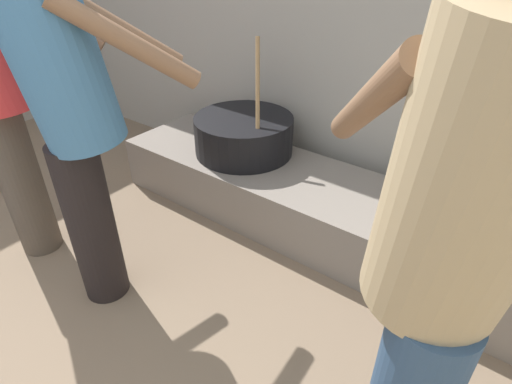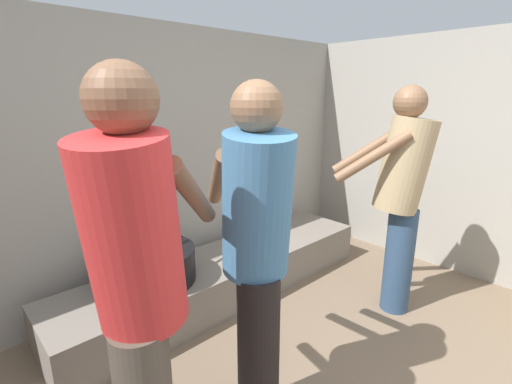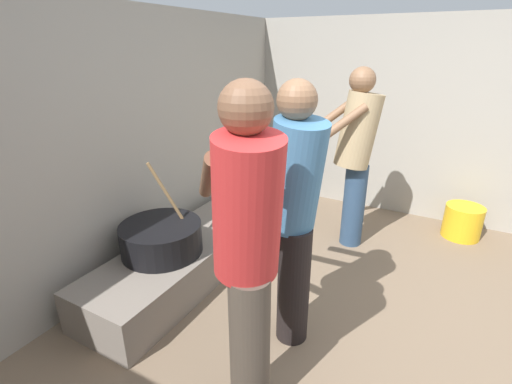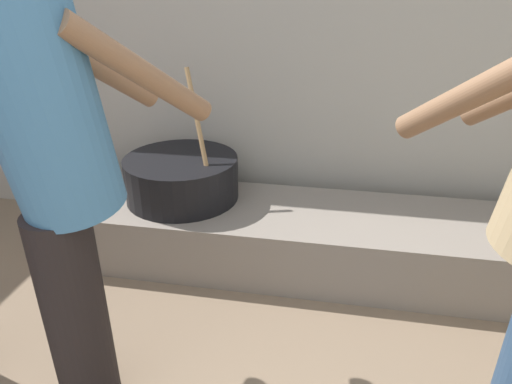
{
  "view_description": "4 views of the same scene",
  "coord_description": "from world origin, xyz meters",
  "px_view_note": "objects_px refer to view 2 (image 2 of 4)",
  "views": [
    {
      "loc": [
        1.47,
        0.2,
        1.48
      ],
      "look_at": [
        0.73,
        1.18,
        0.7
      ],
      "focal_mm": 28.77,
      "sensor_mm": 36.0,
      "label": 1
    },
    {
      "loc": [
        -0.97,
        -0.14,
        1.57
      ],
      "look_at": [
        0.5,
        1.44,
        0.97
      ],
      "focal_mm": 25.44,
      "sensor_mm": 36.0,
      "label": 2
    },
    {
      "loc": [
        -1.76,
        0.2,
        1.77
      ],
      "look_at": [
        0.66,
        1.53,
        0.67
      ],
      "focal_mm": 25.91,
      "sensor_mm": 36.0,
      "label": 3
    },
    {
      "loc": [
        0.82,
        -0.14,
        1.42
      ],
      "look_at": [
        0.59,
        1.14,
        0.79
      ],
      "focal_mm": 32.12,
      "sensor_mm": 36.0,
      "label": 4
    }
  ],
  "objects_px": {
    "cook_in_tan_shirt": "(402,189)",
    "cook_in_blue_shirt": "(257,242)",
    "cooking_pot_main": "(151,265)",
    "cook_in_red_shirt": "(138,283)"
  },
  "relations": [
    {
      "from": "cook_in_tan_shirt",
      "to": "cook_in_blue_shirt",
      "type": "distance_m",
      "value": 1.36
    },
    {
      "from": "cook_in_tan_shirt",
      "to": "cook_in_red_shirt",
      "type": "relative_size",
      "value": 0.97
    },
    {
      "from": "cooking_pot_main",
      "to": "cook_in_red_shirt",
      "type": "height_order",
      "value": "cook_in_red_shirt"
    },
    {
      "from": "cook_in_tan_shirt",
      "to": "cook_in_red_shirt",
      "type": "bearing_deg",
      "value": -179.45
    },
    {
      "from": "cooking_pot_main",
      "to": "cook_in_red_shirt",
      "type": "xyz_separation_m",
      "value": [
        -0.55,
        -1.06,
        0.52
      ]
    },
    {
      "from": "cooking_pot_main",
      "to": "cook_in_tan_shirt",
      "type": "bearing_deg",
      "value": -37.24
    },
    {
      "from": "cook_in_tan_shirt",
      "to": "cook_in_red_shirt",
      "type": "height_order",
      "value": "cook_in_red_shirt"
    },
    {
      "from": "cook_in_blue_shirt",
      "to": "cook_in_red_shirt",
      "type": "height_order",
      "value": "cook_in_red_shirt"
    },
    {
      "from": "cook_in_tan_shirt",
      "to": "cook_in_blue_shirt",
      "type": "bearing_deg",
      "value": 179.88
    },
    {
      "from": "cook_in_blue_shirt",
      "to": "cook_in_tan_shirt",
      "type": "bearing_deg",
      "value": -0.12
    }
  ]
}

